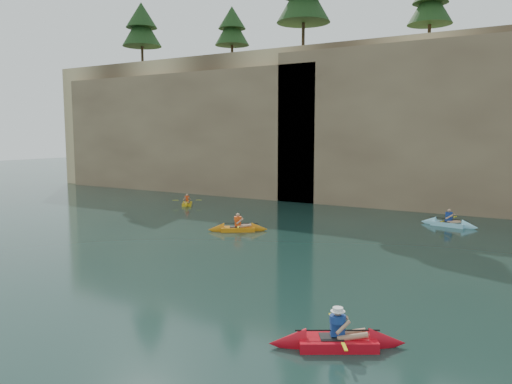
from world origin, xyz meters
The scene contains 10 objects.
ground centered at (0.00, 0.00, 0.00)m, with size 160.00×160.00×0.00m, color black.
cliff centered at (0.00, 30.00, 6.00)m, with size 70.00×16.00×12.00m, color tan.
cliff_slab_west centered at (-20.00, 22.60, 5.28)m, with size 26.00×2.40×10.56m, color #947D5A.
cliff_slab_center centered at (2.00, 22.60, 5.70)m, with size 24.00×2.40×11.40m, color #947D5A.
sea_cave_west centered at (-18.00, 21.95, 2.00)m, with size 4.50×1.00×4.00m, color black.
sea_cave_center centered at (-4.00, 21.95, 1.60)m, with size 3.50×1.00×3.20m, color black.
main_kayaker centered at (3.75, -0.76, 0.17)m, with size 3.25×2.40×1.24m.
kayaker_orange centered at (-6.16, 10.00, 0.15)m, with size 3.03×2.38×1.20m.
kayaker_yellow centered at (-14.47, 16.06, 0.13)m, with size 1.96×2.42×1.03m.
kayaker_ltblue_mid centered at (3.11, 17.26, 0.15)m, with size 3.25×2.36×1.21m.
Camera 1 is at (8.04, -11.68, 5.19)m, focal length 35.00 mm.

